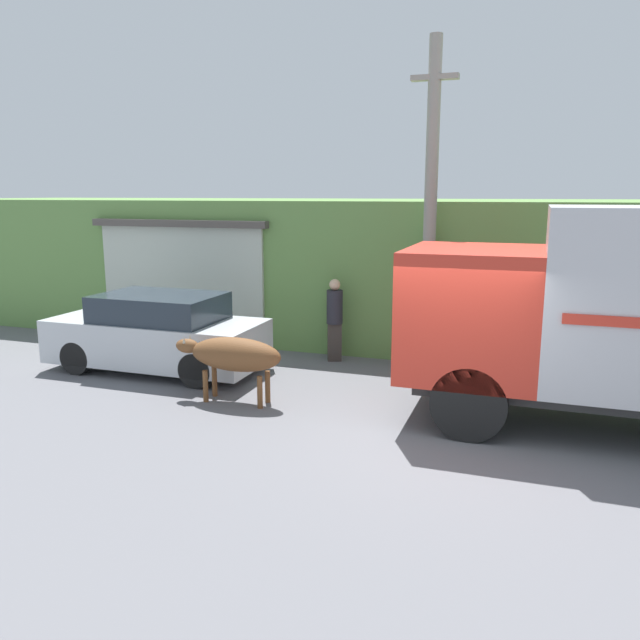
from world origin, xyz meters
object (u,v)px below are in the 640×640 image
object	(u,v)px
utility_pole	(430,204)
parked_suv	(157,334)
brown_cow	(233,355)
pedestrian_on_hill	(335,316)

from	to	relation	value
utility_pole	parked_suv	bearing A→B (deg)	-158.53
brown_cow	pedestrian_on_hill	world-z (taller)	pedestrian_on_hill
pedestrian_on_hill	utility_pole	xyz separation A→B (m)	(1.92, 0.12, 2.34)
brown_cow	pedestrian_on_hill	distance (m)	3.22
brown_cow	parked_suv	world-z (taller)	parked_suv
parked_suv	pedestrian_on_hill	size ratio (longest dim) A/B	2.46
pedestrian_on_hill	brown_cow	bearing A→B (deg)	52.56
brown_cow	parked_suv	size ratio (longest dim) A/B	0.46
utility_pole	brown_cow	bearing A→B (deg)	-130.07
brown_cow	utility_pole	size ratio (longest dim) A/B	0.31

